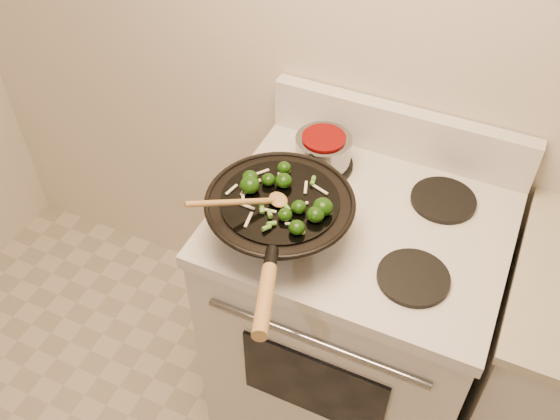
% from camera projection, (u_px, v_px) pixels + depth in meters
% --- Properties ---
extents(stove, '(0.78, 0.67, 1.08)m').
position_uv_depth(stove, '(350.00, 314.00, 2.00)').
color(stove, white).
rests_on(stove, ground).
extents(wok, '(0.38, 0.61, 0.19)m').
position_uv_depth(wok, '(280.00, 215.00, 1.58)').
color(wok, black).
rests_on(wok, stove).
extents(stirfry, '(0.27, 0.24, 0.04)m').
position_uv_depth(stirfry, '(285.00, 196.00, 1.53)').
color(stirfry, '#143708').
rests_on(stirfry, wok).
extents(wooden_spoon, '(0.20, 0.22, 0.09)m').
position_uv_depth(wooden_spoon, '(252.00, 201.00, 1.50)').
color(wooden_spoon, '#A57B41').
rests_on(wooden_spoon, wok).
extents(saucepan, '(0.16, 0.26, 0.10)m').
position_uv_depth(saucepan, '(323.00, 150.00, 1.79)').
color(saucepan, gray).
rests_on(saucepan, stove).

